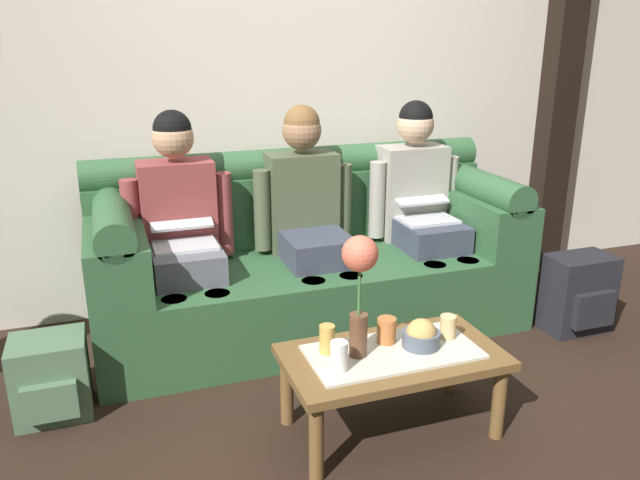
# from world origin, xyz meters

# --- Properties ---
(ground_plane) EXTENTS (14.00, 14.00, 0.00)m
(ground_plane) POSITION_xyz_m (0.00, 0.00, 0.00)
(ground_plane) COLOR black
(back_wall_patterned) EXTENTS (6.00, 0.12, 2.90)m
(back_wall_patterned) POSITION_xyz_m (0.00, 1.70, 1.45)
(back_wall_patterned) COLOR beige
(back_wall_patterned) RESTS_ON ground_plane
(timber_pillar) EXTENTS (0.20, 0.20, 2.90)m
(timber_pillar) POSITION_xyz_m (1.90, 1.58, 1.45)
(timber_pillar) COLOR black
(timber_pillar) RESTS_ON ground_plane
(couch) EXTENTS (2.29, 0.88, 0.96)m
(couch) POSITION_xyz_m (0.00, 1.17, 0.37)
(couch) COLOR #2D5633
(couch) RESTS_ON ground_plane
(person_left) EXTENTS (0.56, 0.67, 1.22)m
(person_left) POSITION_xyz_m (-0.68, 1.17, 0.66)
(person_left) COLOR #595B66
(person_left) RESTS_ON ground_plane
(person_middle) EXTENTS (0.56, 0.67, 1.22)m
(person_middle) POSITION_xyz_m (0.00, 1.17, 0.66)
(person_middle) COLOR #383D4C
(person_middle) RESTS_ON ground_plane
(person_right) EXTENTS (0.56, 0.67, 1.22)m
(person_right) POSITION_xyz_m (0.68, 1.17, 0.66)
(person_right) COLOR #383D4C
(person_right) RESTS_ON ground_plane
(coffee_table) EXTENTS (0.88, 0.48, 0.37)m
(coffee_table) POSITION_xyz_m (0.00, 0.08, 0.31)
(coffee_table) COLOR brown
(coffee_table) RESTS_ON ground_plane
(flower_vase) EXTENTS (0.14, 0.14, 0.50)m
(flower_vase) POSITION_xyz_m (-0.15, 0.10, 0.71)
(flower_vase) COLOR brown
(flower_vase) RESTS_ON coffee_table
(snack_bowl) EXTENTS (0.15, 0.15, 0.13)m
(snack_bowl) POSITION_xyz_m (0.12, 0.08, 0.41)
(snack_bowl) COLOR #4C5666
(snack_bowl) RESTS_ON coffee_table
(cup_near_left) EXTENTS (0.07, 0.07, 0.12)m
(cup_near_left) POSITION_xyz_m (-0.26, 0.01, 0.43)
(cup_near_left) COLOR white
(cup_near_left) RESTS_ON coffee_table
(cup_near_right) EXTENTS (0.07, 0.07, 0.10)m
(cup_near_right) POSITION_xyz_m (0.26, 0.11, 0.42)
(cup_near_right) COLOR #DBB77A
(cup_near_right) RESTS_ON coffee_table
(cup_far_center) EXTENTS (0.08, 0.08, 0.11)m
(cup_far_center) POSITION_xyz_m (0.01, 0.16, 0.42)
(cup_far_center) COLOR #B26633
(cup_far_center) RESTS_ON coffee_table
(cup_far_left) EXTENTS (0.06, 0.06, 0.12)m
(cup_far_left) POSITION_xyz_m (-0.25, 0.16, 0.43)
(cup_far_left) COLOR gold
(cup_far_left) RESTS_ON coffee_table
(backpack_left) EXTENTS (0.31, 0.30, 0.35)m
(backpack_left) POSITION_xyz_m (-1.33, 0.67, 0.18)
(backpack_left) COLOR #4C6B4C
(backpack_left) RESTS_ON ground_plane
(backpack_right) EXTENTS (0.36, 0.27, 0.43)m
(backpack_right) POSITION_xyz_m (1.38, 0.59, 0.21)
(backpack_right) COLOR black
(backpack_right) RESTS_ON ground_plane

